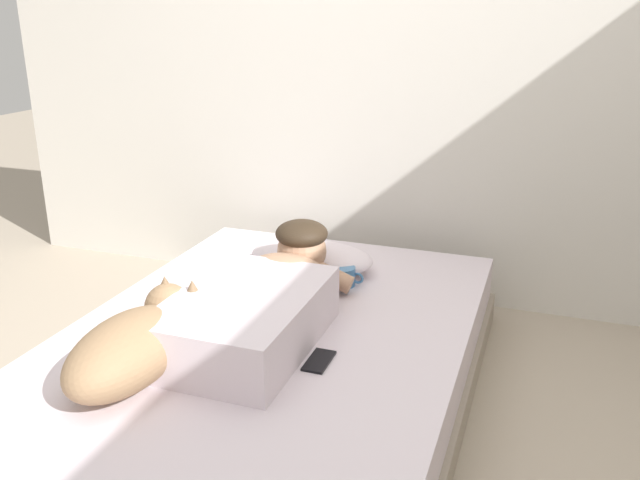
{
  "coord_description": "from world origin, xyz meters",
  "views": [
    {
      "loc": [
        0.59,
        -1.4,
        1.33
      ],
      "look_at": [
        -0.15,
        0.69,
        0.55
      ],
      "focal_mm": 37.24,
      "sensor_mm": 36.0,
      "label": 1
    }
  ],
  "objects_px": {
    "bed": "(261,378)",
    "pillow": "(311,257)",
    "coffee_cup": "(344,276)",
    "cell_phone": "(319,361)",
    "dog": "(135,344)",
    "person_lying": "(263,298)"
  },
  "relations": [
    {
      "from": "bed",
      "to": "pillow",
      "type": "distance_m",
      "value": 0.66
    },
    {
      "from": "person_lying",
      "to": "coffee_cup",
      "type": "height_order",
      "value": "person_lying"
    },
    {
      "from": "person_lying",
      "to": "dog",
      "type": "relative_size",
      "value": 1.6
    },
    {
      "from": "pillow",
      "to": "cell_phone",
      "type": "bearing_deg",
      "value": -67.91
    },
    {
      "from": "cell_phone",
      "to": "coffee_cup",
      "type": "bearing_deg",
      "value": 100.32
    },
    {
      "from": "dog",
      "to": "bed",
      "type": "bearing_deg",
      "value": 54.77
    },
    {
      "from": "pillow",
      "to": "coffee_cup",
      "type": "distance_m",
      "value": 0.21
    },
    {
      "from": "bed",
      "to": "pillow",
      "type": "bearing_deg",
      "value": 94.48
    },
    {
      "from": "pillow",
      "to": "cell_phone",
      "type": "height_order",
      "value": "pillow"
    },
    {
      "from": "pillow",
      "to": "dog",
      "type": "xyz_separation_m",
      "value": [
        -0.19,
        -0.96,
        0.05
      ]
    },
    {
      "from": "coffee_cup",
      "to": "cell_phone",
      "type": "xyz_separation_m",
      "value": [
        0.11,
        -0.6,
        -0.03
      ]
    },
    {
      "from": "cell_phone",
      "to": "person_lying",
      "type": "bearing_deg",
      "value": 147.6
    },
    {
      "from": "bed",
      "to": "cell_phone",
      "type": "distance_m",
      "value": 0.3
    },
    {
      "from": "pillow",
      "to": "coffee_cup",
      "type": "bearing_deg",
      "value": -31.95
    },
    {
      "from": "bed",
      "to": "coffee_cup",
      "type": "xyz_separation_m",
      "value": [
        0.13,
        0.51,
        0.19
      ]
    },
    {
      "from": "pillow",
      "to": "coffee_cup",
      "type": "height_order",
      "value": "pillow"
    },
    {
      "from": "person_lying",
      "to": "coffee_cup",
      "type": "bearing_deg",
      "value": 70.92
    },
    {
      "from": "dog",
      "to": "coffee_cup",
      "type": "relative_size",
      "value": 4.6
    },
    {
      "from": "bed",
      "to": "coffee_cup",
      "type": "relative_size",
      "value": 16.58
    },
    {
      "from": "person_lying",
      "to": "coffee_cup",
      "type": "relative_size",
      "value": 7.36
    },
    {
      "from": "pillow",
      "to": "dog",
      "type": "relative_size",
      "value": 0.9
    },
    {
      "from": "coffee_cup",
      "to": "person_lying",
      "type": "bearing_deg",
      "value": -109.08
    }
  ]
}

